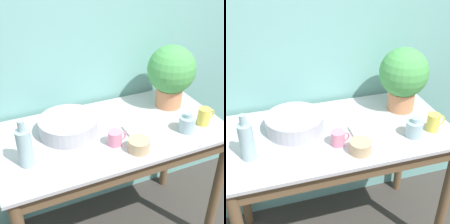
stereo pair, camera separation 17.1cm
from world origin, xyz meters
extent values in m
cube|color=#70ADA8|center=(0.00, 0.74, 1.20)|extent=(6.00, 0.05, 2.40)
cylinder|color=brown|center=(0.60, 0.05, 0.44)|extent=(0.06, 0.06, 0.87)
cylinder|color=brown|center=(-0.60, 0.63, 0.44)|extent=(0.06, 0.06, 0.87)
cylinder|color=brown|center=(0.60, 0.63, 0.44)|extent=(0.06, 0.06, 0.87)
cube|color=brown|center=(0.00, 0.05, 0.82)|extent=(1.20, 0.02, 0.10)
cube|color=#B2B2B7|center=(0.00, 0.34, 0.88)|extent=(1.30, 0.68, 0.02)
cylinder|color=tan|center=(0.45, 0.46, 0.95)|extent=(0.17, 0.17, 0.12)
sphere|color=#47994C|center=(0.45, 0.46, 1.14)|extent=(0.30, 0.30, 0.30)
cylinder|color=#A8A8B2|center=(-0.23, 0.42, 0.94)|extent=(0.33, 0.33, 0.09)
cylinder|color=#93B2BC|center=(-0.50, 0.23, 0.99)|extent=(0.07, 0.07, 0.20)
cylinder|color=#93B2BC|center=(-0.50, 0.23, 1.12)|extent=(0.03, 0.03, 0.06)
cylinder|color=#93B2BC|center=(0.38, 0.17, 0.94)|extent=(0.09, 0.09, 0.09)
cylinder|color=#93B2BC|center=(0.38, 0.17, 0.99)|extent=(0.04, 0.04, 0.02)
cylinder|color=#E5CC4C|center=(0.51, 0.19, 0.94)|extent=(0.07, 0.07, 0.10)
torus|color=#E5CC4C|center=(0.55, 0.19, 0.95)|extent=(0.07, 0.01, 0.07)
cylinder|color=pink|center=(-0.04, 0.21, 0.93)|extent=(0.08, 0.08, 0.08)
torus|color=pink|center=(0.00, 0.21, 0.93)|extent=(0.05, 0.01, 0.05)
cylinder|color=tan|center=(0.05, 0.12, 0.92)|extent=(0.11, 0.11, 0.06)
cube|color=beige|center=(0.18, 0.26, 0.90)|extent=(0.23, 0.15, 0.02)
camera|label=1|loc=(-0.59, -1.01, 1.89)|focal=50.00mm
camera|label=2|loc=(-0.43, -1.07, 1.89)|focal=50.00mm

